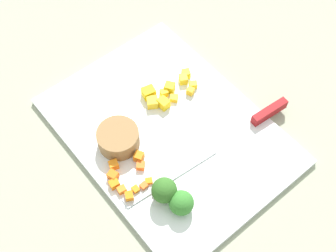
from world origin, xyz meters
TOP-DOWN VIEW (x-y plane):
  - ground_plane at (0.00, 0.00)m, footprint 4.00×4.00m
  - cutting_board at (0.00, 0.00)m, footprint 0.42×0.31m
  - prep_bowl at (0.03, 0.08)m, footprint 0.07×0.07m
  - chef_knife at (-0.09, -0.09)m, footprint 0.05×0.34m
  - carrot_dice_0 at (-0.06, 0.10)m, footprint 0.01×0.01m
  - carrot_dice_1 at (-0.03, 0.08)m, footprint 0.02×0.02m
  - carrot_dice_2 at (-0.01, 0.13)m, footprint 0.02×0.02m
  - carrot_dice_3 at (-0.06, 0.12)m, footprint 0.01×0.01m
  - carrot_dice_4 at (-0.00, 0.12)m, footprint 0.02×0.02m
  - carrot_dice_5 at (-0.01, 0.08)m, footprint 0.02×0.02m
  - carrot_dice_6 at (-0.06, 0.09)m, footprint 0.01×0.02m
  - carrot_dice_7 at (-0.04, 0.13)m, footprint 0.01×0.02m
  - carrot_dice_8 at (-0.03, 0.14)m, footprint 0.02×0.02m
  - carrot_dice_9 at (-0.06, 0.13)m, footprint 0.02×0.02m
  - carrot_dice_10 at (-0.08, 0.09)m, footprint 0.01×0.01m
  - pepper_dice_0 at (0.04, -0.10)m, footprint 0.02×0.02m
  - pepper_dice_1 at (0.06, -0.06)m, footprint 0.02×0.02m
  - pepper_dice_2 at (0.08, -0.02)m, footprint 0.02×0.03m
  - pepper_dice_3 at (0.03, -0.08)m, footprint 0.02×0.02m
  - pepper_dice_4 at (0.06, -0.01)m, footprint 0.03×0.03m
  - pepper_dice_5 at (0.06, -0.04)m, footprint 0.02×0.02m
  - pepper_dice_6 at (0.04, -0.05)m, footprint 0.02×0.02m
  - pepper_dice_7 at (0.07, -0.10)m, footprint 0.02×0.02m
  - pepper_dice_8 at (0.04, -0.02)m, footprint 0.02×0.02m
  - pepper_dice_9 at (0.06, -0.09)m, footprint 0.02×0.02m
  - broccoli_floret_0 at (-0.10, 0.09)m, footprint 0.04×0.04m
  - broccoli_floret_1 at (-0.13, 0.08)m, footprint 0.04×0.04m

SIDE VIEW (x-z plane):
  - ground_plane at x=0.00m, z-range 0.00..0.00m
  - cutting_board at x=0.00m, z-range 0.00..0.01m
  - carrot_dice_3 at x=-0.06m, z-range 0.01..0.02m
  - carrot_dice_6 at x=-0.06m, z-range 0.01..0.02m
  - carrot_dice_0 at x=-0.06m, z-range 0.01..0.02m
  - carrot_dice_7 at x=-0.04m, z-range 0.01..0.02m
  - pepper_dice_6 at x=0.04m, z-range 0.01..0.02m
  - carrot_dice_1 at x=-0.03m, z-range 0.01..0.02m
  - pepper_dice_0 at x=0.04m, z-range 0.01..0.02m
  - carrot_dice_10 at x=-0.08m, z-range 0.01..0.02m
  - pepper_dice_5 at x=0.06m, z-range 0.01..0.02m
  - carrot_dice_8 at x=-0.03m, z-range 0.01..0.02m
  - pepper_dice_3 at x=0.03m, z-range 0.01..0.03m
  - chef_knife at x=-0.09m, z-range 0.01..0.03m
  - carrot_dice_9 at x=-0.06m, z-range 0.01..0.03m
  - carrot_dice_2 at x=-0.01m, z-range 0.01..0.03m
  - carrot_dice_4 at x=0.00m, z-range 0.01..0.03m
  - pepper_dice_7 at x=0.07m, z-range 0.01..0.03m
  - pepper_dice_9 at x=0.06m, z-range 0.01..0.03m
  - carrot_dice_5 at x=-0.01m, z-range 0.01..0.03m
  - pepper_dice_4 at x=0.06m, z-range 0.01..0.03m
  - pepper_dice_1 at x=0.06m, z-range 0.01..0.03m
  - pepper_dice_8 at x=0.04m, z-range 0.01..0.03m
  - pepper_dice_2 at x=0.08m, z-range 0.01..0.03m
  - prep_bowl at x=0.03m, z-range 0.01..0.05m
  - broccoli_floret_1 at x=-0.13m, z-range 0.01..0.05m
  - broccoli_floret_0 at x=-0.10m, z-range 0.01..0.06m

